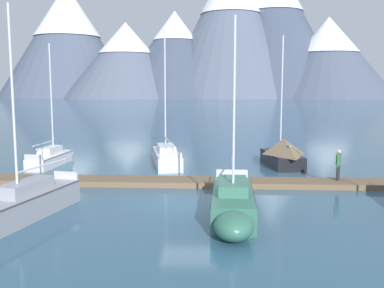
{
  "coord_description": "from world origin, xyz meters",
  "views": [
    {
      "loc": [
        0.77,
        -19.68,
        5.33
      ],
      "look_at": [
        0.0,
        6.0,
        2.0
      ],
      "focal_mm": 41.17,
      "sensor_mm": 36.0,
      "label": 1
    }
  ],
  "objects_px": {
    "sailboat_second_berth": "(20,205)",
    "sailboat_mid_dock_port": "(166,156)",
    "sailboat_mid_dock_starboard": "(233,203)",
    "sailboat_nearest_berth": "(53,157)",
    "sailboat_far_berth": "(281,152)",
    "person_on_dock": "(338,163)"
  },
  "relations": [
    {
      "from": "sailboat_second_berth",
      "to": "sailboat_mid_dock_port",
      "type": "xyz_separation_m",
      "value": [
        4.66,
        13.41,
        -0.06
      ]
    },
    {
      "from": "sailboat_mid_dock_port",
      "to": "sailboat_mid_dock_starboard",
      "type": "bearing_deg",
      "value": -73.23
    },
    {
      "from": "sailboat_mid_dock_port",
      "to": "sailboat_mid_dock_starboard",
      "type": "relative_size",
      "value": 1.14
    },
    {
      "from": "sailboat_nearest_berth",
      "to": "sailboat_second_berth",
      "type": "height_order",
      "value": "sailboat_second_berth"
    },
    {
      "from": "sailboat_nearest_berth",
      "to": "sailboat_mid_dock_starboard",
      "type": "xyz_separation_m",
      "value": [
        11.67,
        -12.24,
        0.1
      ]
    },
    {
      "from": "sailboat_far_berth",
      "to": "sailboat_nearest_berth",
      "type": "bearing_deg",
      "value": -179.2
    },
    {
      "from": "sailboat_far_berth",
      "to": "person_on_dock",
      "type": "xyz_separation_m",
      "value": [
        2.02,
        -6.23,
        0.37
      ]
    },
    {
      "from": "sailboat_far_berth",
      "to": "person_on_dock",
      "type": "relative_size",
      "value": 5.19
    },
    {
      "from": "sailboat_nearest_berth",
      "to": "sailboat_mid_dock_starboard",
      "type": "bearing_deg",
      "value": -46.37
    },
    {
      "from": "sailboat_mid_dock_port",
      "to": "person_on_dock",
      "type": "bearing_deg",
      "value": -33.49
    },
    {
      "from": "sailboat_second_berth",
      "to": "person_on_dock",
      "type": "distance_m",
      "value": 16.14
    },
    {
      "from": "sailboat_second_berth",
      "to": "sailboat_mid_dock_starboard",
      "type": "xyz_separation_m",
      "value": [
        8.52,
        0.6,
        -0.01
      ]
    },
    {
      "from": "person_on_dock",
      "to": "sailboat_nearest_berth",
      "type": "bearing_deg",
      "value": 161.29
    },
    {
      "from": "sailboat_mid_dock_port",
      "to": "person_on_dock",
      "type": "height_order",
      "value": "sailboat_mid_dock_port"
    },
    {
      "from": "sailboat_far_berth",
      "to": "sailboat_mid_dock_starboard",
      "type": "bearing_deg",
      "value": -108.08
    },
    {
      "from": "sailboat_nearest_berth",
      "to": "sailboat_mid_dock_port",
      "type": "distance_m",
      "value": 7.83
    },
    {
      "from": "sailboat_nearest_berth",
      "to": "sailboat_second_berth",
      "type": "distance_m",
      "value": 13.23
    },
    {
      "from": "sailboat_nearest_berth",
      "to": "sailboat_mid_dock_starboard",
      "type": "distance_m",
      "value": 16.92
    },
    {
      "from": "sailboat_mid_dock_port",
      "to": "person_on_dock",
      "type": "relative_size",
      "value": 5.47
    },
    {
      "from": "sailboat_mid_dock_starboard",
      "to": "person_on_dock",
      "type": "xyz_separation_m",
      "value": [
        6.08,
        6.23,
        0.63
      ]
    },
    {
      "from": "sailboat_second_berth",
      "to": "sailboat_far_berth",
      "type": "distance_m",
      "value": 18.15
    },
    {
      "from": "sailboat_mid_dock_starboard",
      "to": "person_on_dock",
      "type": "bearing_deg",
      "value": 45.68
    }
  ]
}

